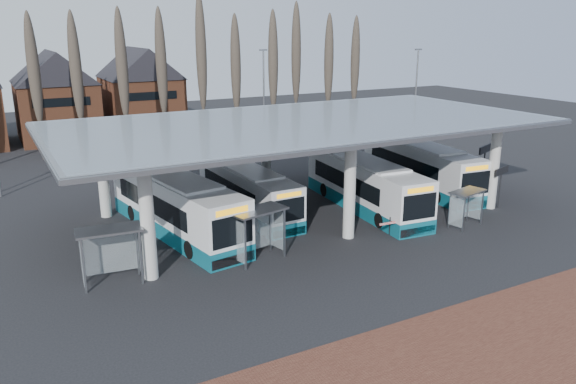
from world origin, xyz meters
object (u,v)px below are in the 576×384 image
bus_0 (175,206)px  bus_1 (247,191)px  shelter_1 (256,223)px  shelter_2 (465,200)px  shelter_0 (110,243)px  bus_2 (364,185)px  bus_3 (420,167)px

bus_0 → bus_1: (5.50, 1.57, -0.23)m
bus_1 → shelter_1: bearing=-112.5°
bus_0 → shelter_2: size_ratio=4.90×
bus_0 → shelter_1: size_ratio=3.98×
bus_0 → shelter_2: bearing=-33.6°
shelter_0 → shelter_1: size_ratio=0.96×
bus_0 → shelter_0: bus_0 is taller
bus_2 → shelter_1: size_ratio=3.78×
bus_2 → shelter_1: bus_2 is taller
shelter_0 → shelter_1: (7.53, -0.78, 0.01)m
bus_3 → shelter_1: (-17.47, -6.84, 0.42)m
bus_1 → shelter_0: size_ratio=3.52×
bus_2 → shelter_0: size_ratio=3.93×
bus_0 → shelter_1: bearing=-76.2°
bus_2 → shelter_2: 6.96m
shelter_0 → bus_0: bearing=52.8°
bus_0 → shelter_1: bus_0 is taller
bus_1 → bus_2: 8.15m
shelter_2 → shelter_0: bearing=161.3°
shelter_1 → bus_0: bearing=100.2°
bus_2 → shelter_2: (3.37, -6.08, 0.06)m
bus_1 → shelter_2: (10.92, -9.16, 0.21)m
bus_3 → shelter_0: bus_3 is taller
bus_3 → shelter_1: bearing=-152.3°
bus_3 → shelter_1: 18.77m
bus_1 → bus_2: (7.55, -3.08, 0.16)m
shelter_1 → bus_2: bearing=11.5°
bus_1 → shelter_2: 14.26m
bus_2 → shelter_2: size_ratio=4.66×
bus_3 → shelter_2: bus_3 is taller
bus_1 → bus_2: size_ratio=0.90×
bus_0 → bus_1: 5.73m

